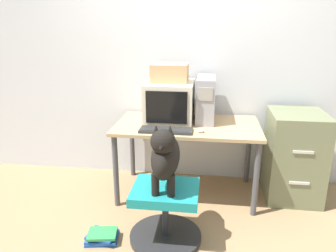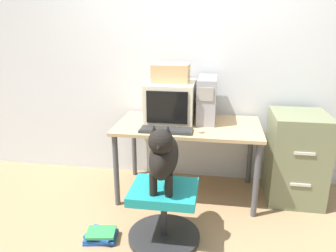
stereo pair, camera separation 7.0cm
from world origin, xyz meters
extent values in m
plane|color=#937551|center=(0.00, 0.00, 0.00)|extent=(12.00, 12.00, 0.00)
cube|color=silver|center=(0.00, 0.81, 1.30)|extent=(8.00, 0.05, 2.60)
cube|color=tan|center=(0.00, 0.37, 0.71)|extent=(1.34, 0.74, 0.03)
cylinder|color=#4C4C51|center=(-0.62, 0.05, 0.35)|extent=(0.05, 0.05, 0.69)
cylinder|color=#4C4C51|center=(0.62, 0.05, 0.35)|extent=(0.05, 0.05, 0.69)
cylinder|color=#4C4C51|center=(-0.62, 0.69, 0.35)|extent=(0.05, 0.05, 0.69)
cylinder|color=#4C4C51|center=(0.62, 0.69, 0.35)|extent=(0.05, 0.05, 0.69)
cube|color=beige|center=(-0.18, 0.48, 0.91)|extent=(0.45, 0.48, 0.38)
cube|color=black|center=(-0.18, 0.24, 0.91)|extent=(0.37, 0.01, 0.29)
cube|color=#99999E|center=(0.16, 0.51, 0.93)|extent=(0.17, 0.42, 0.42)
cube|color=#9E998E|center=(0.16, 0.29, 1.03)|extent=(0.13, 0.01, 0.12)
cube|color=#2D2D2D|center=(-0.17, 0.13, 0.73)|extent=(0.46, 0.17, 0.02)
cube|color=#292928|center=(-0.17, 0.13, 0.75)|extent=(0.43, 0.14, 0.00)
ellipsoid|color=beige|center=(0.13, 0.14, 0.74)|extent=(0.06, 0.05, 0.03)
cylinder|color=#262628|center=(-0.11, -0.38, 0.02)|extent=(0.56, 0.56, 0.04)
cylinder|color=#262628|center=(-0.11, -0.38, 0.21)|extent=(0.05, 0.05, 0.34)
cube|color=teal|center=(-0.11, -0.38, 0.41)|extent=(0.50, 0.42, 0.07)
ellipsoid|color=black|center=(-0.11, -0.36, 0.69)|extent=(0.20, 0.50, 0.31)
cylinder|color=black|center=(-0.16, -0.50, 0.53)|extent=(0.06, 0.06, 0.17)
cylinder|color=black|center=(-0.05, -0.50, 0.53)|extent=(0.06, 0.06, 0.17)
sphere|color=black|center=(-0.11, -0.50, 0.86)|extent=(0.17, 0.17, 0.17)
cone|color=black|center=(-0.11, -0.58, 0.85)|extent=(0.08, 0.09, 0.08)
cone|color=black|center=(-0.15, -0.49, 0.94)|extent=(0.06, 0.06, 0.08)
cone|color=black|center=(-0.06, -0.49, 0.94)|extent=(0.06, 0.06, 0.08)
torus|color=blue|center=(-0.11, -0.48, 0.80)|extent=(0.13, 0.13, 0.02)
cube|color=#6B7251|center=(1.01, 0.44, 0.42)|extent=(0.50, 0.54, 0.84)
cube|color=beige|center=(1.01, 0.17, 0.57)|extent=(0.17, 0.01, 0.02)
cube|color=beige|center=(1.01, 0.17, 0.27)|extent=(0.17, 0.01, 0.02)
cube|color=tan|center=(-0.18, 0.48, 1.18)|extent=(0.34, 0.27, 0.17)
cube|color=beige|center=(-0.18, 0.48, 1.27)|extent=(0.04, 0.26, 0.00)
cube|color=#1E4C9E|center=(-0.60, -0.47, 0.01)|extent=(0.28, 0.23, 0.02)
cube|color=#1E4C9E|center=(-0.59, -0.47, 0.03)|extent=(0.26, 0.20, 0.02)
cube|color=#1E4C9E|center=(-0.60, -0.47, 0.05)|extent=(0.24, 0.20, 0.02)
cube|color=#2D8C47|center=(-0.59, -0.48, 0.07)|extent=(0.24, 0.20, 0.02)
camera|label=1|loc=(0.20, -2.56, 1.64)|focal=35.00mm
camera|label=2|loc=(0.27, -2.55, 1.64)|focal=35.00mm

